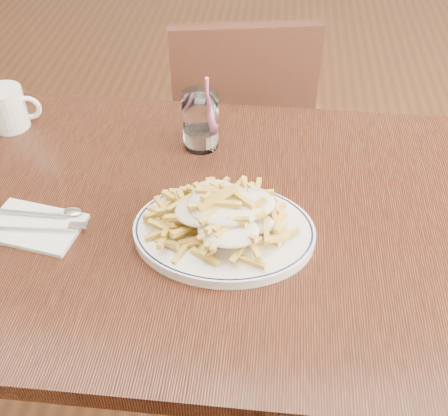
# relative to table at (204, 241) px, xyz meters

# --- Properties ---
(floor) EXTENTS (7.00, 7.00, 0.00)m
(floor) POSITION_rel_table_xyz_m (0.00, 0.00, -0.67)
(floor) COLOR black
(floor) RESTS_ON ground
(table) EXTENTS (1.20, 0.80, 0.75)m
(table) POSITION_rel_table_xyz_m (0.00, 0.00, 0.00)
(table) COLOR black
(table) RESTS_ON ground
(chair_far) EXTENTS (0.47, 0.47, 0.87)m
(chair_far) POSITION_rel_table_xyz_m (0.02, 0.68, -0.18)
(chair_far) COLOR #321910
(chair_far) RESTS_ON ground
(fries_plate) EXTENTS (0.41, 0.38, 0.02)m
(fries_plate) POSITION_rel_table_xyz_m (0.05, -0.06, 0.09)
(fries_plate) COLOR white
(fries_plate) RESTS_ON table
(loaded_fries) EXTENTS (0.29, 0.25, 0.08)m
(loaded_fries) POSITION_rel_table_xyz_m (0.05, -0.06, 0.14)
(loaded_fries) COLOR gold
(loaded_fries) RESTS_ON fries_plate
(napkin) EXTENTS (0.19, 0.14, 0.01)m
(napkin) POSITION_rel_table_xyz_m (-0.31, -0.08, 0.08)
(napkin) COLOR white
(napkin) RESTS_ON table
(cutlery) EXTENTS (0.19, 0.07, 0.01)m
(cutlery) POSITION_rel_table_xyz_m (-0.31, -0.07, 0.09)
(cutlery) COLOR silver
(cutlery) RESTS_ON napkin
(water_glass) EXTENTS (0.08, 0.08, 0.17)m
(water_glass) POSITION_rel_table_xyz_m (-0.03, 0.22, 0.13)
(water_glass) COLOR white
(water_glass) RESTS_ON table
(coffee_mug) EXTENTS (0.12, 0.09, 0.10)m
(coffee_mug) POSITION_rel_table_xyz_m (-0.48, 0.25, 0.13)
(coffee_mug) COLOR white
(coffee_mug) RESTS_ON table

